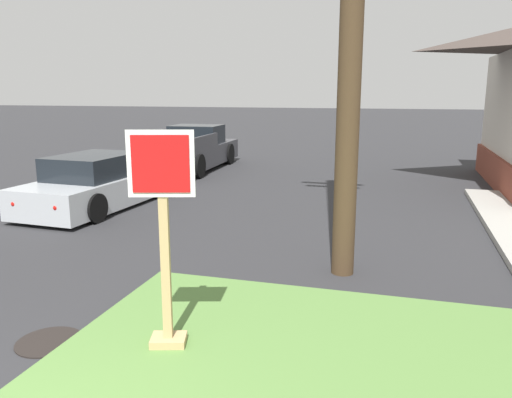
{
  "coord_description": "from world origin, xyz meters",
  "views": [
    {
      "loc": [
        2.81,
        -1.77,
        2.67
      ],
      "look_at": [
        1.08,
        4.24,
        1.33
      ],
      "focal_mm": 35.52,
      "sensor_mm": 36.0,
      "label": 1
    }
  ],
  "objects_px": {
    "stop_sign": "(165,248)",
    "pickup_truck_charcoal": "(190,152)",
    "parked_sedan_silver": "(99,184)",
    "manhole_cover": "(49,342)"
  },
  "relations": [
    {
      "from": "manhole_cover",
      "to": "pickup_truck_charcoal",
      "type": "distance_m",
      "value": 12.43
    },
    {
      "from": "stop_sign",
      "to": "parked_sedan_silver",
      "type": "bearing_deg",
      "value": 128.12
    },
    {
      "from": "stop_sign",
      "to": "pickup_truck_charcoal",
      "type": "height_order",
      "value": "stop_sign"
    },
    {
      "from": "manhole_cover",
      "to": "parked_sedan_silver",
      "type": "xyz_separation_m",
      "value": [
        -3.18,
        5.93,
        0.53
      ]
    },
    {
      "from": "manhole_cover",
      "to": "parked_sedan_silver",
      "type": "bearing_deg",
      "value": 118.19
    },
    {
      "from": "parked_sedan_silver",
      "to": "pickup_truck_charcoal",
      "type": "relative_size",
      "value": 0.81
    },
    {
      "from": "stop_sign",
      "to": "pickup_truck_charcoal",
      "type": "distance_m",
      "value": 12.69
    },
    {
      "from": "manhole_cover",
      "to": "parked_sedan_silver",
      "type": "height_order",
      "value": "parked_sedan_silver"
    },
    {
      "from": "parked_sedan_silver",
      "to": "pickup_truck_charcoal",
      "type": "xyz_separation_m",
      "value": [
        -0.29,
        6.0,
        0.08
      ]
    },
    {
      "from": "stop_sign",
      "to": "pickup_truck_charcoal",
      "type": "relative_size",
      "value": 0.41
    }
  ]
}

